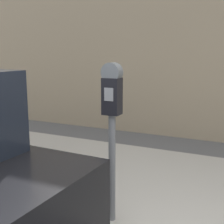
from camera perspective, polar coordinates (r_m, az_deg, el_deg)
name	(u,v)px	position (r m, az deg, el deg)	size (l,w,h in m)	color
sidewalk	(180,190)	(4.35, 12.29, -13.69)	(24.00, 2.80, 0.11)	#BCB7AD
parking_meter	(112,114)	(3.09, 0.00, -0.46)	(0.19, 0.15, 1.65)	slate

